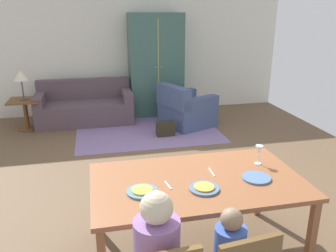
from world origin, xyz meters
name	(u,v)px	position (x,y,z in m)	size (l,w,h in m)	color
ground_plane	(159,170)	(0.00, 0.50, -0.01)	(6.67, 6.20, 0.02)	brown
back_wall	(130,49)	(0.00, 3.65, 1.35)	(6.67, 0.10, 2.70)	silver
dining_table	(197,186)	(-0.01, -1.29, 0.69)	(1.82, 1.06, 0.76)	#925834
plate_near_man	(142,192)	(-0.51, -1.41, 0.77)	(0.25, 0.25, 0.02)	teal
pizza_near_man	(142,190)	(-0.51, -1.41, 0.78)	(0.17, 0.17, 0.01)	gold
plate_near_child	(204,188)	(-0.01, -1.47, 0.77)	(0.25, 0.25, 0.02)	slate
pizza_near_child	(204,187)	(-0.01, -1.47, 0.78)	(0.17, 0.17, 0.01)	gold
plate_near_woman	(256,178)	(0.49, -1.39, 0.77)	(0.25, 0.25, 0.02)	#5678A6
wine_glass	(259,151)	(0.65, -1.11, 0.89)	(0.07, 0.07, 0.19)	silver
fork	(168,185)	(-0.28, -1.34, 0.76)	(0.02, 0.15, 0.01)	silver
knife	(212,172)	(0.15, -1.19, 0.76)	(0.01, 0.17, 0.01)	silver
area_rug	(148,131)	(0.11, 2.14, 0.00)	(2.60, 1.80, 0.01)	gray
couch	(85,107)	(-1.02, 3.00, 0.30)	(1.85, 0.86, 0.82)	#55434C
armchair	(185,110)	(0.88, 2.32, 0.32)	(1.12, 1.12, 0.82)	#405078
armoire	(156,65)	(0.48, 3.26, 1.05)	(1.10, 0.59, 2.10)	#395D54
side_table	(26,110)	(-2.09, 2.74, 0.38)	(0.56, 0.56, 0.58)	brown
table_lamp	(21,77)	(-2.09, 2.74, 1.01)	(0.26, 0.26, 0.54)	brown
handbag	(165,129)	(0.38, 1.84, 0.13)	(0.32, 0.16, 0.26)	#2B2818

